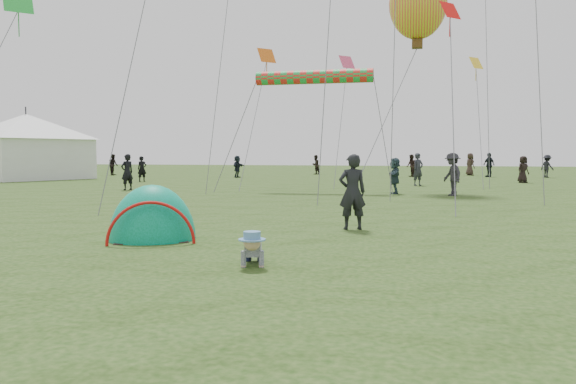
% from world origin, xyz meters
% --- Properties ---
extents(ground, '(140.00, 140.00, 0.00)m').
position_xyz_m(ground, '(0.00, 0.00, 0.00)').
color(ground, '#17350C').
extents(crawling_toddler, '(0.70, 0.87, 0.59)m').
position_xyz_m(crawling_toddler, '(0.17, -0.78, 0.29)').
color(crawling_toddler, black).
rests_on(crawling_toddler, ground).
extents(popup_tent, '(2.19, 2.03, 2.27)m').
position_xyz_m(popup_tent, '(-2.59, 1.30, 0.00)').
color(popup_tent, '#03763A').
rests_on(popup_tent, ground).
extents(standing_adult, '(0.74, 0.61, 1.76)m').
position_xyz_m(standing_adult, '(1.24, 3.78, 0.88)').
color(standing_adult, black).
rests_on(standing_adult, ground).
extents(event_marquee, '(9.19, 9.19, 4.75)m').
position_xyz_m(event_marquee, '(-23.26, 24.21, 2.38)').
color(event_marquee, white).
rests_on(event_marquee, ground).
extents(crowd_person_0, '(0.68, 0.75, 1.73)m').
position_xyz_m(crowd_person_0, '(-10.83, 15.24, 0.87)').
color(crowd_person_0, black).
rests_on(crowd_person_0, ground).
extents(crowd_person_1, '(0.91, 0.98, 1.61)m').
position_xyz_m(crowd_person_1, '(-5.48, 36.72, 0.80)').
color(crowd_person_1, black).
rests_on(crowd_person_1, ground).
extents(crowd_person_3, '(1.10, 1.33, 1.79)m').
position_xyz_m(crowd_person_3, '(4.16, 15.03, 0.89)').
color(crowd_person_3, '#28262C').
rests_on(crowd_person_3, ground).
extents(crowd_person_4, '(0.93, 0.88, 1.60)m').
position_xyz_m(crowd_person_4, '(8.91, 26.50, 0.80)').
color(crowd_person_4, black).
rests_on(crowd_person_4, ground).
extents(crowd_person_5, '(0.68, 1.53, 1.59)m').
position_xyz_m(crowd_person_5, '(-10.00, 29.71, 0.80)').
color(crowd_person_5, black).
rests_on(crowd_person_5, ground).
extents(crowd_person_6, '(0.77, 0.75, 1.78)m').
position_xyz_m(crowd_person_6, '(2.79, 22.02, 0.89)').
color(crowd_person_6, '#292A33').
rests_on(crowd_person_6, ground).
extents(crowd_person_7, '(1.05, 1.01, 1.70)m').
position_xyz_m(crowd_person_7, '(-20.99, 31.45, 0.85)').
color(crowd_person_7, black).
rests_on(crowd_person_7, ground).
extents(crowd_person_8, '(0.98, 1.11, 1.80)m').
position_xyz_m(crowd_person_8, '(7.92, 34.46, 0.90)').
color(crowd_person_8, black).
rests_on(crowd_person_8, ground).
extents(crowd_person_9, '(1.12, 1.22, 1.65)m').
position_xyz_m(crowd_person_9, '(11.89, 34.34, 0.82)').
color(crowd_person_9, black).
rests_on(crowd_person_9, ground).
extents(crowd_person_10, '(0.95, 1.03, 1.77)m').
position_xyz_m(crowd_person_10, '(6.85, 37.37, 0.88)').
color(crowd_person_10, '#322520').
rests_on(crowd_person_10, ground).
extents(crowd_person_11, '(0.59, 1.50, 1.58)m').
position_xyz_m(crowd_person_11, '(1.78, 15.61, 0.79)').
color(crowd_person_11, '#293D45').
rests_on(crowd_person_11, ground).
extents(crowd_person_12, '(0.67, 0.68, 1.58)m').
position_xyz_m(crowd_person_12, '(-13.94, 22.72, 0.79)').
color(crowd_person_12, black).
rests_on(crowd_person_12, ground).
extents(crowd_person_13, '(0.88, 0.99, 1.68)m').
position_xyz_m(crowd_person_13, '(2.33, 33.26, 0.84)').
color(crowd_person_13, black).
rests_on(crowd_person_13, ground).
extents(balloon_kite, '(2.67, 2.67, 3.74)m').
position_xyz_m(balloon_kite, '(2.65, 18.16, 8.56)').
color(balloon_kite, '#D0ED14').
extents(rainbow_tube_kite, '(5.48, 0.64, 0.64)m').
position_xyz_m(rainbow_tube_kite, '(-2.02, 16.75, 5.31)').
color(rainbow_tube_kite, red).
extents(diamond_kite_0, '(0.79, 0.79, 0.65)m').
position_xyz_m(diamond_kite_0, '(3.78, 11.99, 6.88)').
color(diamond_kite_0, red).
extents(diamond_kite_1, '(1.00, 1.00, 0.81)m').
position_xyz_m(diamond_kite_1, '(-5.30, 20.49, 7.04)').
color(diamond_kite_1, '#D15B11').
extents(diamond_kite_5, '(0.94, 0.94, 0.77)m').
position_xyz_m(diamond_kite_5, '(-1.29, 23.30, 6.99)').
color(diamond_kite_5, '#DA436D').
extents(diamond_kite_8, '(0.85, 0.85, 0.69)m').
position_xyz_m(diamond_kite_8, '(5.92, 24.63, 6.89)').
color(diamond_kite_8, yellow).
extents(diamond_kite_9, '(1.16, 1.16, 0.95)m').
position_xyz_m(diamond_kite_9, '(-13.02, 10.76, 7.84)').
color(diamond_kite_9, green).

